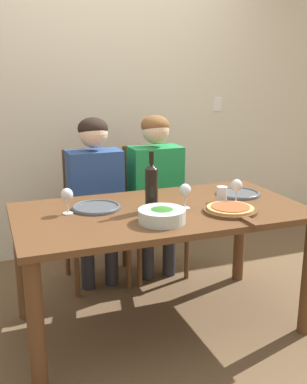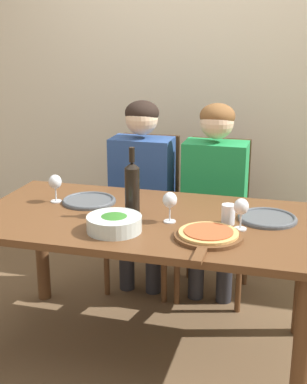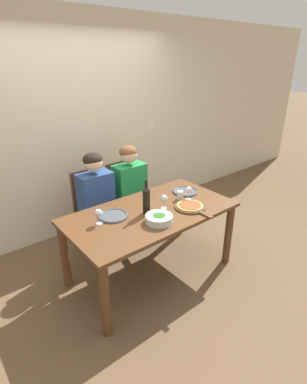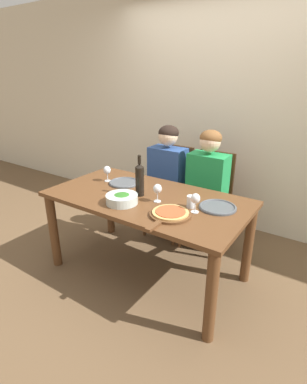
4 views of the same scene
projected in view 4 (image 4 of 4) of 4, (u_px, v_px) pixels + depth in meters
The scene contains 16 objects.
ground_plane at pixel (147, 271), 2.81m from camera, with size 40.00×40.00×0.00m, color brown.
back_wall at pixel (217, 109), 3.38m from camera, with size 10.00×0.06×2.70m.
dining_table at pixel (147, 209), 2.57m from camera, with size 1.70×0.90×0.76m.
chair_left at pixel (172, 188), 3.35m from camera, with size 0.42×0.42×0.99m.
chair_right at pixel (210, 197), 3.11m from camera, with size 0.42×0.42×0.99m.
person_woman at pixel (167, 172), 3.18m from camera, with size 0.47×0.51×1.24m.
person_man at pixel (207, 180), 2.94m from camera, with size 0.47×0.51×1.24m.
wine_bottle at pixel (140, 179), 2.50m from camera, with size 0.07×0.07×0.35m.
broccoli_bowl at pixel (122, 199), 2.38m from camera, with size 0.26×0.26×0.08m.
dinner_plate_left at pixel (124, 183), 2.81m from camera, with size 0.29×0.29×0.02m.
dinner_plate_right at pixel (218, 207), 2.30m from camera, with size 0.29×0.29×0.02m.
pizza_on_board at pixel (170, 214), 2.18m from camera, with size 0.31×0.45×0.04m.
wine_glass_left at pixel (107, 171), 2.84m from camera, with size 0.07×0.07×0.15m.
wine_glass_right at pixel (195, 199), 2.20m from camera, with size 0.07×0.07×0.15m.
wine_glass_centre at pixel (157, 190), 2.39m from camera, with size 0.07×0.07×0.15m.
water_tumbler at pixel (191, 202), 2.30m from camera, with size 0.07×0.07×0.10m.
Camera 4 is at (1.35, -1.90, 1.74)m, focal length 28.00 mm.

